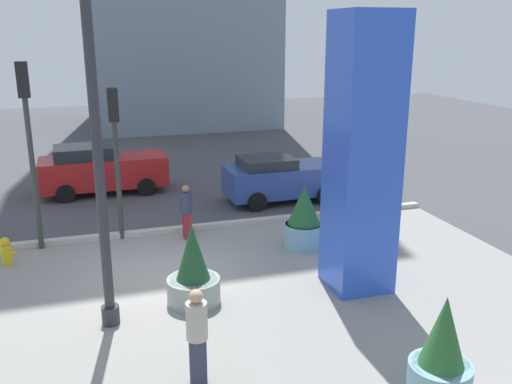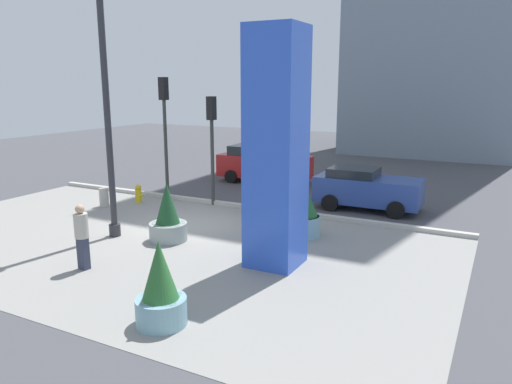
{
  "view_description": "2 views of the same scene",
  "coord_description": "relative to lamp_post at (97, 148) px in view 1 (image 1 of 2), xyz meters",
  "views": [
    {
      "loc": [
        -1.61,
        -12.55,
        5.79
      ],
      "look_at": [
        2.39,
        0.27,
        1.89
      ],
      "focal_mm": 39.21,
      "sensor_mm": 36.0,
      "label": 1
    },
    {
      "loc": [
        9.47,
        -13.01,
        4.79
      ],
      "look_at": [
        2.31,
        0.79,
        1.3
      ],
      "focal_mm": 34.02,
      "sensor_mm": 36.0,
      "label": 2
    }
  ],
  "objects": [
    {
      "name": "fire_hydrant",
      "position": [
        -2.36,
        3.87,
        -3.3
      ],
      "size": [
        0.36,
        0.26,
        0.75
      ],
      "color": "gold",
      "rests_on": "ground_plane"
    },
    {
      "name": "traffic_light_corner",
      "position": [
        0.59,
        4.94,
        -0.76
      ],
      "size": [
        0.28,
        0.42,
        4.3
      ],
      "color": "#333833",
      "rests_on": "ground_plane"
    },
    {
      "name": "lamp_post",
      "position": [
        0.0,
        0.0,
        0.0
      ],
      "size": [
        0.44,
        0.44,
        7.52
      ],
      "color": "#2D2D33",
      "rests_on": "ground_plane"
    },
    {
      "name": "pedestrian_by_curb",
      "position": [
        2.4,
        4.38,
        -2.79
      ],
      "size": [
        0.38,
        0.38,
        1.6
      ],
      "color": "maroon",
      "rests_on": "ground_plane"
    },
    {
      "name": "plaza_pavement",
      "position": [
        1.4,
        -0.11,
        -3.67
      ],
      "size": [
        18.0,
        10.0,
        0.02
      ],
      "primitive_type": "cube",
      "color": "gray",
      "rests_on": "ground_plane"
    },
    {
      "name": "potted_plant_curbside",
      "position": [
        5.36,
        2.78,
        -2.88
      ],
      "size": [
        1.1,
        1.1,
        1.76
      ],
      "color": "#7AA8B7",
      "rests_on": "ground_plane"
    },
    {
      "name": "potted_plant_by_pillar",
      "position": [
        1.81,
        0.42,
        -2.96
      ],
      "size": [
        1.17,
        1.17,
        1.84
      ],
      "color": "gray",
      "rests_on": "ground_plane"
    },
    {
      "name": "car_far_lane",
      "position": [
        6.24,
        7.11,
        -2.85
      ],
      "size": [
        4.01,
        2.05,
        1.6
      ],
      "color": "#2D4793",
      "rests_on": "ground_plane"
    },
    {
      "name": "art_pillar_blue",
      "position": [
        5.61,
        0.14,
        -0.56
      ],
      "size": [
        1.33,
        1.33,
        6.22
      ],
      "primitive_type": "cube",
      "color": "blue",
      "rests_on": "ground_plane"
    },
    {
      "name": "curb_strip",
      "position": [
        1.4,
        5.01,
        -3.59
      ],
      "size": [
        18.0,
        0.24,
        0.16
      ],
      "primitive_type": "cube",
      "color": "#B7B2A8",
      "rests_on": "ground_plane"
    },
    {
      "name": "potted_plant_mid_plaza",
      "position": [
        5.01,
        -3.99,
        -2.93
      ],
      "size": [
        1.04,
        1.04,
        1.78
      ],
      "color": "#7AA8B7",
      "rests_on": "ground_plane"
    },
    {
      "name": "traffic_light_far_side",
      "position": [
        -1.59,
        4.81,
        -0.31
      ],
      "size": [
        0.28,
        0.42,
        5.04
      ],
      "color": "#333833",
      "rests_on": "ground_plane"
    },
    {
      "name": "car_curb_west",
      "position": [
        0.28,
        10.01,
        -2.78
      ],
      "size": [
        4.54,
        2.06,
        1.79
      ],
      "color": "red",
      "rests_on": "ground_plane"
    },
    {
      "name": "pedestrian_crossing",
      "position": [
        1.3,
        -2.52,
        -2.69
      ],
      "size": [
        0.39,
        0.39,
        1.76
      ],
      "color": "#33384C",
      "rests_on": "ground_plane"
    },
    {
      "name": "ground_plane",
      "position": [
        1.4,
        5.89,
        -3.67
      ],
      "size": [
        60.0,
        60.0,
        0.0
      ],
      "primitive_type": "plane",
      "color": "#47474C"
    }
  ]
}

